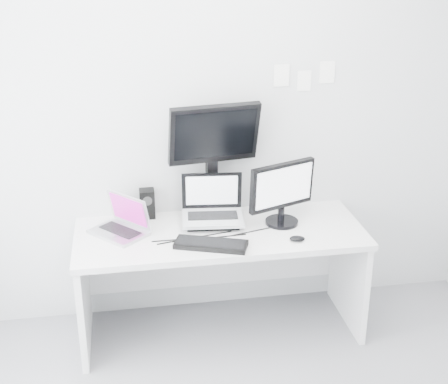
% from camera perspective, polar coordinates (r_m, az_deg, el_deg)
% --- Properties ---
extents(back_wall, '(3.60, 0.00, 3.60)m').
position_cam_1_polar(back_wall, '(4.00, -1.17, 6.61)').
color(back_wall, '#B6B8BB').
rests_on(back_wall, ground).
extents(desk, '(1.80, 0.70, 0.73)m').
position_cam_1_polar(desk, '(4.07, -0.33, -8.21)').
color(desk, silver).
rests_on(desk, ground).
extents(macbook, '(0.41, 0.42, 0.25)m').
position_cam_1_polar(macbook, '(3.86, -9.72, -2.14)').
color(macbook, '#A8A8AC').
rests_on(macbook, desk).
extents(speaker, '(0.12, 0.12, 0.19)m').
position_cam_1_polar(speaker, '(4.08, -7.02, -1.05)').
color(speaker, black).
rests_on(speaker, desk).
extents(dell_laptop, '(0.41, 0.34, 0.32)m').
position_cam_1_polar(dell_laptop, '(3.92, -1.04, -0.85)').
color(dell_laptop, silver).
rests_on(dell_laptop, desk).
extents(rear_monitor, '(0.60, 0.29, 0.78)m').
position_cam_1_polar(rear_monitor, '(3.98, -0.99, 3.03)').
color(rear_monitor, black).
rests_on(rear_monitor, desk).
extents(samsung_monitor, '(0.51, 0.37, 0.42)m').
position_cam_1_polar(samsung_monitor, '(3.93, 5.39, -0.08)').
color(samsung_monitor, black).
rests_on(samsung_monitor, desk).
extents(keyboard, '(0.46, 0.29, 0.03)m').
position_cam_1_polar(keyboard, '(3.70, -1.20, -4.81)').
color(keyboard, black).
rests_on(keyboard, desk).
extents(mouse, '(0.10, 0.08, 0.03)m').
position_cam_1_polar(mouse, '(3.80, 6.71, -4.25)').
color(mouse, black).
rests_on(mouse, desk).
extents(wall_note_0, '(0.10, 0.00, 0.14)m').
position_cam_1_polar(wall_note_0, '(4.02, 5.28, 10.56)').
color(wall_note_0, white).
rests_on(wall_note_0, back_wall).
extents(wall_note_1, '(0.09, 0.00, 0.13)m').
position_cam_1_polar(wall_note_1, '(4.07, 7.33, 10.04)').
color(wall_note_1, white).
rests_on(wall_note_1, back_wall).
extents(wall_note_2, '(0.10, 0.00, 0.14)m').
position_cam_1_polar(wall_note_2, '(4.11, 9.41, 10.74)').
color(wall_note_2, white).
rests_on(wall_note_2, back_wall).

